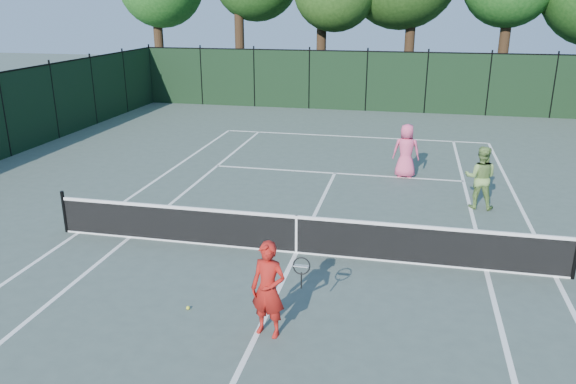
% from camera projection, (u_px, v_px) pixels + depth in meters
% --- Properties ---
extents(ground, '(90.00, 90.00, 0.00)m').
position_uv_depth(ground, '(296.00, 253.00, 12.72)').
color(ground, '#45544C').
rests_on(ground, ground).
extents(sideline_doubles_left, '(0.10, 23.77, 0.01)m').
position_uv_depth(sideline_doubles_left, '(79.00, 233.00, 13.83)').
color(sideline_doubles_left, white).
rests_on(sideline_doubles_left, ground).
extents(sideline_doubles_right, '(0.10, 23.77, 0.01)m').
position_uv_depth(sideline_doubles_right, '(556.00, 277.00, 11.60)').
color(sideline_doubles_right, white).
rests_on(sideline_doubles_right, ground).
extents(sideline_singles_left, '(0.10, 23.77, 0.01)m').
position_uv_depth(sideline_singles_left, '(130.00, 237.00, 13.55)').
color(sideline_singles_left, white).
rests_on(sideline_singles_left, ground).
extents(sideline_singles_right, '(0.10, 23.77, 0.01)m').
position_uv_depth(sideline_singles_right, '(486.00, 270.00, 11.88)').
color(sideline_singles_right, white).
rests_on(sideline_singles_right, ground).
extents(baseline_far, '(10.97, 0.10, 0.01)m').
position_uv_depth(baseline_far, '(353.00, 137.00, 23.71)').
color(baseline_far, white).
rests_on(baseline_far, ground).
extents(service_line_far, '(8.23, 0.10, 0.01)m').
position_uv_depth(service_line_far, '(335.00, 173.00, 18.64)').
color(service_line_far, white).
rests_on(service_line_far, ground).
extents(center_service_line, '(0.10, 12.80, 0.01)m').
position_uv_depth(center_service_line, '(296.00, 253.00, 12.72)').
color(center_service_line, white).
rests_on(center_service_line, ground).
extents(tennis_net, '(11.69, 0.09, 1.06)m').
position_uv_depth(tennis_net, '(296.00, 234.00, 12.57)').
color(tennis_net, black).
rests_on(tennis_net, ground).
extents(fence_far, '(24.00, 0.05, 3.00)m').
position_uv_depth(fence_far, '(366.00, 82.00, 28.89)').
color(fence_far, black).
rests_on(fence_far, ground).
extents(coach, '(1.01, 0.56, 1.70)m').
position_uv_depth(coach, '(268.00, 289.00, 9.36)').
color(coach, '#AA1913').
rests_on(coach, ground).
extents(player_pink, '(0.86, 0.56, 1.75)m').
position_uv_depth(player_pink, '(406.00, 151.00, 17.98)').
color(player_pink, '#EB537F').
rests_on(player_pink, ground).
extents(player_green, '(0.93, 0.77, 1.74)m').
position_uv_depth(player_green, '(480.00, 177.00, 15.26)').
color(player_green, '#79A150').
rests_on(player_green, ground).
extents(loose_ball_midcourt, '(0.07, 0.07, 0.07)m').
position_uv_depth(loose_ball_midcourt, '(188.00, 308.00, 10.37)').
color(loose_ball_midcourt, '#E6F231').
rests_on(loose_ball_midcourt, ground).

